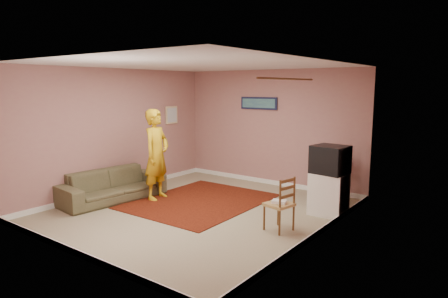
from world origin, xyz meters
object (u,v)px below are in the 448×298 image
Objects in this scene: chair_b at (279,198)px; sofa at (113,185)px; crt_tv at (330,159)px; chair_a at (328,170)px; person at (157,154)px; tv_cabinet at (329,194)px.

sofa is at bearing -70.06° from chair_b.
crt_tv is 1.09× the size of chair_a.
sofa is 1.06m from person.
tv_cabinet is 0.35× the size of sofa.
person is at bearing -80.65° from chair_b.
chair_b is at bearing -104.13° from tv_cabinet.
sofa is at bearing 123.33° from person.
chair_a is 0.28× the size of sofa.
chair_a is at bearing 113.68° from tv_cabinet.
chair_b is (-0.31, -1.22, 0.16)m from tv_cabinet.
tv_cabinet is 1.28× the size of chair_a.
chair_b is 0.26× the size of person.
tv_cabinet is 1.58× the size of chair_b.
sofa is (-3.44, -0.50, -0.22)m from chair_b.
person reaches higher than chair_b.
crt_tv reaches higher than sofa.
tv_cabinet is 0.61m from crt_tv.
chair_a is at bearing -67.51° from person.
chair_b reaches higher than sofa.
tv_cabinet is 1.27m from chair_b.
chair_b is at bearing -70.29° from chair_a.
tv_cabinet is at bearing 177.60° from chair_b.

